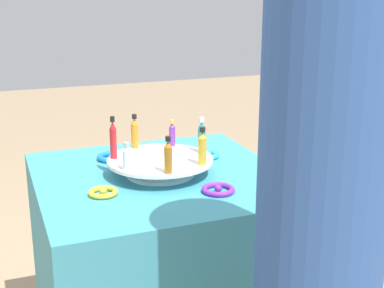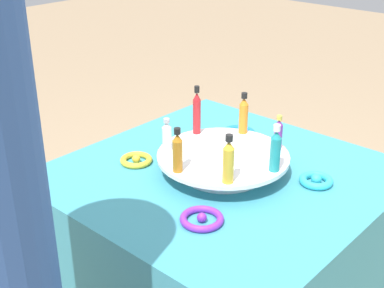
{
  "view_description": "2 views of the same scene",
  "coord_description": "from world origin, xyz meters",
  "px_view_note": "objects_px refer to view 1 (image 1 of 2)",
  "views": [
    {
      "loc": [
        -1.63,
        0.51,
        1.34
      ],
      "look_at": [
        -0.21,
        -0.03,
        0.9
      ],
      "focal_mm": 50.0,
      "sensor_mm": 36.0,
      "label": 1
    },
    {
      "loc": [
        -1.01,
        -0.8,
        1.42
      ],
      "look_at": [
        -0.15,
        -0.02,
        0.88
      ],
      "focal_mm": 50.0,
      "sensor_mm": 36.0,
      "label": 2
    }
  ],
  "objects_px": {
    "bottle_amber": "(168,156)",
    "person_figure": "(319,243)",
    "bottle_red": "(113,139)",
    "ribbon_bow_purple": "(218,189)",
    "ribbon_bow_teal": "(207,155)",
    "ribbon_bow_blue": "(112,157)",
    "bottle_teal": "(202,136)",
    "display_stand": "(160,164)",
    "ribbon_bow_gold": "(103,192)",
    "bottle_gold": "(202,147)",
    "bottle_purple": "(172,134)",
    "bottle_orange": "(135,133)",
    "bottle_clear": "(127,157)"
  },
  "relations": [
    {
      "from": "bottle_teal",
      "to": "ribbon_bow_purple",
      "type": "xyz_separation_m",
      "value": [
        -0.23,
        0.04,
        -0.11
      ]
    },
    {
      "from": "ribbon_bow_purple",
      "to": "ribbon_bow_blue",
      "type": "height_order",
      "value": "ribbon_bow_blue"
    },
    {
      "from": "display_stand",
      "to": "ribbon_bow_blue",
      "type": "bearing_deg",
      "value": 27.7
    },
    {
      "from": "bottle_gold",
      "to": "bottle_teal",
      "type": "distance_m",
      "value": 0.13
    },
    {
      "from": "display_stand",
      "to": "bottle_clear",
      "type": "xyz_separation_m",
      "value": [
        -0.08,
        0.13,
        0.06
      ]
    },
    {
      "from": "display_stand",
      "to": "ribbon_bow_gold",
      "type": "height_order",
      "value": "display_stand"
    },
    {
      "from": "bottle_red",
      "to": "person_figure",
      "type": "height_order",
      "value": "person_figure"
    },
    {
      "from": "bottle_red",
      "to": "bottle_orange",
      "type": "bearing_deg",
      "value": -47.04
    },
    {
      "from": "bottle_clear",
      "to": "bottle_gold",
      "type": "relative_size",
      "value": 0.71
    },
    {
      "from": "bottle_purple",
      "to": "bottle_orange",
      "type": "relative_size",
      "value": 0.78
    },
    {
      "from": "ribbon_bow_teal",
      "to": "ribbon_bow_gold",
      "type": "relative_size",
      "value": 0.97
    },
    {
      "from": "bottle_gold",
      "to": "bottle_purple",
      "type": "bearing_deg",
      "value": 4.39
    },
    {
      "from": "ribbon_bow_gold",
      "to": "ribbon_bow_blue",
      "type": "bearing_deg",
      "value": -17.3
    },
    {
      "from": "bottle_gold",
      "to": "bottle_red",
      "type": "bearing_deg",
      "value": 55.82
    },
    {
      "from": "ribbon_bow_blue",
      "to": "bottle_gold",
      "type": "bearing_deg",
      "value": -146.45
    },
    {
      "from": "bottle_teal",
      "to": "ribbon_bow_teal",
      "type": "height_order",
      "value": "bottle_teal"
    },
    {
      "from": "bottle_red",
      "to": "ribbon_bow_purple",
      "type": "xyz_separation_m",
      "value": [
        -0.28,
        -0.26,
        -0.11
      ]
    },
    {
      "from": "ribbon_bow_teal",
      "to": "ribbon_bow_blue",
      "type": "relative_size",
      "value": 0.81
    },
    {
      "from": "bottle_clear",
      "to": "ribbon_bow_teal",
      "type": "bearing_deg",
      "value": -61.38
    },
    {
      "from": "bottle_clear",
      "to": "ribbon_bow_purple",
      "type": "bearing_deg",
      "value": -119.7
    },
    {
      "from": "ribbon_bow_purple",
      "to": "ribbon_bow_blue",
      "type": "bearing_deg",
      "value": 27.7
    },
    {
      "from": "bottle_gold",
      "to": "person_figure",
      "type": "bearing_deg",
      "value": -179.54
    },
    {
      "from": "ribbon_bow_purple",
      "to": "ribbon_bow_teal",
      "type": "relative_size",
      "value": 1.17
    },
    {
      "from": "display_stand",
      "to": "bottle_orange",
      "type": "height_order",
      "value": "bottle_orange"
    },
    {
      "from": "bottle_amber",
      "to": "ribbon_bow_blue",
      "type": "xyz_separation_m",
      "value": [
        0.37,
        0.09,
        -0.1
      ]
    },
    {
      "from": "bottle_clear",
      "to": "bottle_teal",
      "type": "height_order",
      "value": "bottle_teal"
    },
    {
      "from": "bottle_purple",
      "to": "bottle_clear",
      "type": "relative_size",
      "value": 1.07
    },
    {
      "from": "bottle_gold",
      "to": "ribbon_bow_gold",
      "type": "height_order",
      "value": "bottle_gold"
    },
    {
      "from": "ribbon_bow_teal",
      "to": "person_figure",
      "type": "xyz_separation_m",
      "value": [
        -0.88,
        0.11,
        0.07
      ]
    },
    {
      "from": "bottle_red",
      "to": "ribbon_bow_gold",
      "type": "xyz_separation_m",
      "value": [
        -0.17,
        0.08,
        -0.11
      ]
    },
    {
      "from": "bottle_amber",
      "to": "person_figure",
      "type": "height_order",
      "value": "person_figure"
    },
    {
      "from": "bottle_red",
      "to": "bottle_gold",
      "type": "bearing_deg",
      "value": -124.18
    },
    {
      "from": "bottle_teal",
      "to": "bottle_red",
      "type": "bearing_deg",
      "value": 81.53
    },
    {
      "from": "ribbon_bow_purple",
      "to": "person_figure",
      "type": "height_order",
      "value": "person_figure"
    },
    {
      "from": "display_stand",
      "to": "bottle_clear",
      "type": "bearing_deg",
      "value": 120.1
    },
    {
      "from": "bottle_purple",
      "to": "bottle_orange",
      "type": "xyz_separation_m",
      "value": [
        0.02,
        0.13,
        0.01
      ]
    },
    {
      "from": "bottle_purple",
      "to": "bottle_clear",
      "type": "bearing_deg",
      "value": 132.96
    },
    {
      "from": "bottle_clear",
      "to": "bottle_amber",
      "type": "distance_m",
      "value": 0.14
    },
    {
      "from": "bottle_red",
      "to": "ribbon_bow_purple",
      "type": "distance_m",
      "value": 0.4
    },
    {
      "from": "bottle_red",
      "to": "bottle_gold",
      "type": "xyz_separation_m",
      "value": [
        -0.17,
        -0.25,
        -0.01
      ]
    },
    {
      "from": "ribbon_bow_teal",
      "to": "ribbon_bow_gold",
      "type": "distance_m",
      "value": 0.5
    },
    {
      "from": "ribbon_bow_teal",
      "to": "bottle_teal",
      "type": "bearing_deg",
      "value": 147.69
    },
    {
      "from": "ribbon_bow_gold",
      "to": "bottle_clear",
      "type": "bearing_deg",
      "value": -66.26
    },
    {
      "from": "bottle_purple",
      "to": "bottle_amber",
      "type": "bearing_deg",
      "value": 158.67
    },
    {
      "from": "bottle_red",
      "to": "ribbon_bow_purple",
      "type": "height_order",
      "value": "bottle_red"
    },
    {
      "from": "bottle_red",
      "to": "bottle_amber",
      "type": "distance_m",
      "value": 0.24
    },
    {
      "from": "bottle_purple",
      "to": "bottle_orange",
      "type": "distance_m",
      "value": 0.14
    },
    {
      "from": "bottle_gold",
      "to": "ribbon_bow_teal",
      "type": "relative_size",
      "value": 1.42
    },
    {
      "from": "ribbon_bow_purple",
      "to": "bottle_gold",
      "type": "bearing_deg",
      "value": 5.34
    },
    {
      "from": "bottle_clear",
      "to": "ribbon_bow_blue",
      "type": "bearing_deg",
      "value": -3.55
    }
  ]
}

